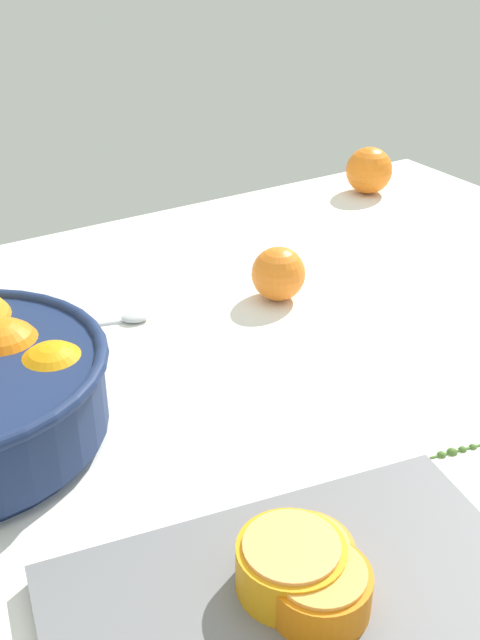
{
  "coord_description": "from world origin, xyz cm",
  "views": [
    {
      "loc": [
        -36.04,
        -53.88,
        42.71
      ],
      "look_at": [
        -3.6,
        -1.04,
        7.81
      ],
      "focal_mm": 42.44,
      "sensor_mm": 36.0,
      "label": 1
    }
  ],
  "objects_px": {
    "spoon": "(108,321)",
    "orange_half_1": "(302,562)",
    "orange_half_2": "(291,565)",
    "cutting_board": "(299,614)",
    "orange_half_0": "(320,589)",
    "loose_orange_2": "(278,274)",
    "loose_orange_1": "(369,170)"
  },
  "relations": [
    {
      "from": "spoon",
      "to": "orange_half_1",
      "type": "bearing_deg",
      "value": -94.98
    },
    {
      "from": "orange_half_1",
      "to": "orange_half_2",
      "type": "relative_size",
      "value": 0.95
    },
    {
      "from": "cutting_board",
      "to": "orange_half_0",
      "type": "distance_m",
      "value": 0.03
    },
    {
      "from": "cutting_board",
      "to": "orange_half_1",
      "type": "xyz_separation_m",
      "value": [
        0.01,
        0.02,
        0.03
      ]
    },
    {
      "from": "spoon",
      "to": "loose_orange_2",
      "type": "bearing_deg",
      "value": -13.31
    },
    {
      "from": "loose_orange_1",
      "to": "spoon",
      "type": "xyz_separation_m",
      "value": [
        -0.54,
        -0.19,
        -0.03
      ]
    },
    {
      "from": "orange_half_2",
      "to": "loose_orange_2",
      "type": "bearing_deg",
      "value": 56.93
    },
    {
      "from": "cutting_board",
      "to": "loose_orange_2",
      "type": "distance_m",
      "value": 0.47
    },
    {
      "from": "loose_orange_1",
      "to": "loose_orange_2",
      "type": "distance_m",
      "value": 0.41
    },
    {
      "from": "orange_half_1",
      "to": "orange_half_2",
      "type": "bearing_deg",
      "value": -177.92
    },
    {
      "from": "spoon",
      "to": "orange_half_2",
      "type": "bearing_deg",
      "value": -96.31
    },
    {
      "from": "orange_half_0",
      "to": "spoon",
      "type": "height_order",
      "value": "orange_half_0"
    },
    {
      "from": "orange_half_1",
      "to": "spoon",
      "type": "bearing_deg",
      "value": 85.02
    },
    {
      "from": "orange_half_0",
      "to": "orange_half_2",
      "type": "bearing_deg",
      "value": 104.2
    },
    {
      "from": "loose_orange_1",
      "to": "orange_half_2",
      "type": "bearing_deg",
      "value": -133.54
    },
    {
      "from": "cutting_board",
      "to": "loose_orange_2",
      "type": "height_order",
      "value": "loose_orange_2"
    },
    {
      "from": "orange_half_1",
      "to": "loose_orange_1",
      "type": "relative_size",
      "value": 0.94
    },
    {
      "from": "loose_orange_1",
      "to": "spoon",
      "type": "distance_m",
      "value": 0.57
    },
    {
      "from": "cutting_board",
      "to": "spoon",
      "type": "xyz_separation_m",
      "value": [
        0.05,
        0.45,
        -0.0
      ]
    },
    {
      "from": "loose_orange_1",
      "to": "cutting_board",
      "type": "bearing_deg",
      "value": -132.95
    },
    {
      "from": "orange_half_1",
      "to": "loose_orange_2",
      "type": "height_order",
      "value": "loose_orange_2"
    },
    {
      "from": "loose_orange_2",
      "to": "spoon",
      "type": "xyz_separation_m",
      "value": [
        -0.2,
        0.05,
        -0.03
      ]
    },
    {
      "from": "orange_half_0",
      "to": "orange_half_1",
      "type": "distance_m",
      "value": 0.02
    },
    {
      "from": "orange_half_0",
      "to": "orange_half_1",
      "type": "height_order",
      "value": "same"
    },
    {
      "from": "orange_half_0",
      "to": "orange_half_1",
      "type": "relative_size",
      "value": 0.97
    },
    {
      "from": "orange_half_2",
      "to": "spoon",
      "type": "bearing_deg",
      "value": 83.69
    },
    {
      "from": "orange_half_0",
      "to": "orange_half_1",
      "type": "bearing_deg",
      "value": 80.86
    },
    {
      "from": "orange_half_0",
      "to": "orange_half_2",
      "type": "xyz_separation_m",
      "value": [
        -0.01,
        0.02,
        0.0
      ]
    },
    {
      "from": "orange_half_2",
      "to": "loose_orange_1",
      "type": "bearing_deg",
      "value": 46.46
    },
    {
      "from": "orange_half_0",
      "to": "orange_half_2",
      "type": "relative_size",
      "value": 0.92
    },
    {
      "from": "orange_half_2",
      "to": "loose_orange_1",
      "type": "distance_m",
      "value": 0.85
    },
    {
      "from": "orange_half_0",
      "to": "spoon",
      "type": "relative_size",
      "value": 0.49
    }
  ]
}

